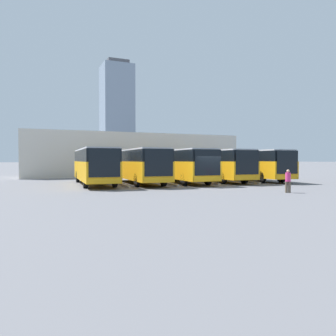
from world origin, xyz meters
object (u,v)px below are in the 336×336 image
bus_0 (250,164)px  bus_1 (215,164)px  bus_3 (139,165)px  bus_4 (94,165)px  pedestrian (288,180)px  bus_2 (181,164)px

bus_0 → bus_1: bearing=-2.2°
bus_0 → bus_3: 12.26m
bus_0 → bus_4: size_ratio=1.00×
bus_1 → bus_3: size_ratio=1.00×
pedestrian → bus_4: bearing=173.1°
pedestrian → bus_3: bearing=161.0°
bus_1 → pedestrian: bus_1 is taller
bus_2 → bus_3: bearing=-1.3°
bus_0 → bus_4: (16.34, -0.75, 0.00)m
bus_2 → pedestrian: bus_2 is taller
bus_2 → pedestrian: 11.95m
bus_2 → bus_4: size_ratio=1.00×
bus_4 → pedestrian: (-10.65, 12.33, -0.94)m
bus_0 → bus_1: (4.09, -0.37, 0.00)m
bus_1 → pedestrian: (1.61, 11.96, -0.94)m
bus_0 → bus_4: 16.36m
pedestrian → bus_2: bearing=144.3°
bus_1 → bus_4: bearing=1.3°
bus_2 → bus_4: 8.20m
bus_3 → pedestrian: bus_3 is taller
bus_0 → bus_1: size_ratio=1.00×
bus_3 → pedestrian: 13.68m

